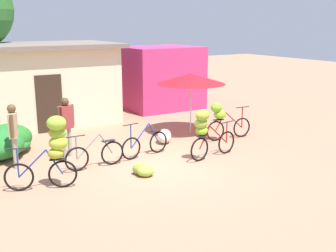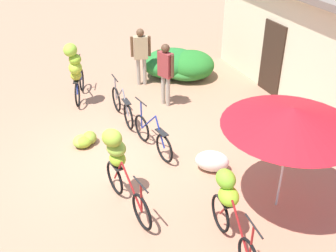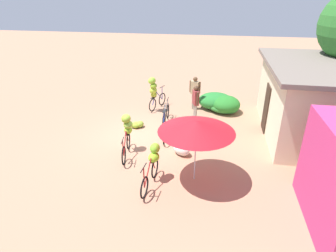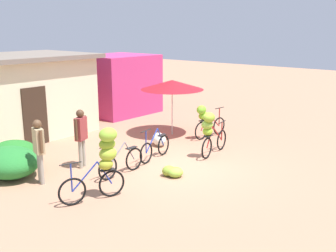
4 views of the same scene
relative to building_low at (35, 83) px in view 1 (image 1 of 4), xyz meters
name	(u,v)px [view 1 (image 1 of 4)]	position (x,y,z in m)	size (l,w,h in m)	color
ground_plane	(160,164)	(1.50, -6.65, -1.50)	(60.00, 60.00, 0.00)	#A77559
building_low	(35,83)	(0.00, 0.00, 0.00)	(6.05, 3.90, 2.97)	beige
shop_pink	(160,77)	(5.48, 0.11, -0.16)	(3.20, 2.80, 2.70)	#C4336F
hedge_bush_front_right	(5,144)	(-1.85, -3.42, -1.25)	(1.44, 1.47, 0.51)	#2E772D
hedge_bush_mid	(7,138)	(-1.75, -3.31, -1.09)	(1.41, 1.38, 0.82)	#267427
hedge_bush_by_door	(10,141)	(-1.66, -3.22, -1.21)	(0.98, 1.07, 0.59)	#247632
market_umbrella	(191,79)	(4.08, -4.35, 0.38)	(2.32, 2.32, 2.06)	beige
bicycle_leftmost	(53,145)	(-1.40, -6.86, -0.48)	(1.55, 0.69, 1.72)	black
bicycle_near_pile	(95,155)	(-0.10, -6.03, -1.15)	(1.64, 0.14, 0.95)	black
bicycle_center_loaded	(145,144)	(1.50, -5.83, -1.15)	(1.61, 0.32, 1.02)	black
bicycle_by_shop	(205,129)	(2.78, -6.96, -0.63)	(1.74, 0.48, 1.44)	black
bicycle_rightmost	(222,118)	(4.45, -5.63, -0.77)	(1.70, 0.41, 1.25)	black
banana_pile_on_ground	(144,170)	(0.73, -7.20, -1.37)	(0.56, 0.68, 0.29)	olive
produce_sack	(164,136)	(2.66, -4.96, -1.28)	(0.70, 0.44, 0.44)	silver
person_vendor	(66,121)	(-0.41, -4.72, -0.46)	(0.54, 0.34, 1.70)	gray
person_bystander	(13,129)	(-1.86, -4.89, -0.46)	(0.31, 0.56, 1.69)	gray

